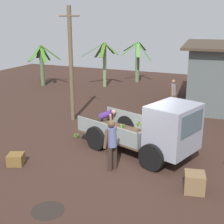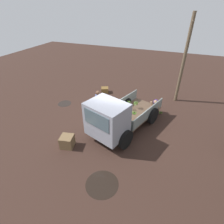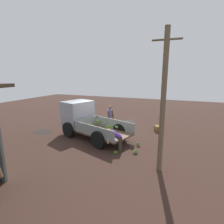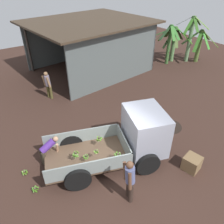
{
  "view_description": "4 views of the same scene",
  "coord_description": "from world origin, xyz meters",
  "px_view_note": "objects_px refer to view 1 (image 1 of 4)",
  "views": [
    {
      "loc": [
        3.42,
        -9.75,
        4.88
      ],
      "look_at": [
        -0.91,
        0.31,
        1.53
      ],
      "focal_mm": 50.0,
      "sensor_mm": 36.0,
      "label": 1
    },
    {
      "loc": [
        7.36,
        2.74,
        5.84
      ],
      "look_at": [
        0.6,
        0.09,
        1.18
      ],
      "focal_mm": 28.0,
      "sensor_mm": 36.0,
      "label": 2
    },
    {
      "loc": [
        -4.78,
        9.53,
        3.75
      ],
      "look_at": [
        -0.9,
        -0.05,
        1.53
      ],
      "focal_mm": 28.0,
      "sensor_mm": 36.0,
      "label": 3
    },
    {
      "loc": [
        -3.27,
        -4.5,
        6.46
      ],
      "look_at": [
        0.82,
        1.53,
        1.58
      ],
      "focal_mm": 35.0,
      "sensor_mm": 36.0,
      "label": 4
    }
  ],
  "objects_px": {
    "person_foreground_visitor": "(112,143)",
    "person_bystander_near_shed": "(173,93)",
    "cargo_truck": "(161,130)",
    "person_worker_loading": "(106,118)",
    "utility_pole": "(71,64)",
    "wooden_crate_1": "(194,182)",
    "banana_bunch_on_ground_2": "(106,128)",
    "banana_bunch_on_ground_0": "(76,135)",
    "banana_bunch_on_ground_1": "(85,128)",
    "wooden_crate_0": "(16,159)"
  },
  "relations": [
    {
      "from": "person_worker_loading",
      "to": "banana_bunch_on_ground_1",
      "type": "bearing_deg",
      "value": 177.63
    },
    {
      "from": "person_bystander_near_shed",
      "to": "banana_bunch_on_ground_0",
      "type": "xyz_separation_m",
      "value": [
        -2.77,
        -5.86,
        -0.8
      ]
    },
    {
      "from": "utility_pole",
      "to": "banana_bunch_on_ground_2",
      "type": "bearing_deg",
      "value": -18.2
    },
    {
      "from": "person_worker_loading",
      "to": "banana_bunch_on_ground_2",
      "type": "distance_m",
      "value": 0.71
    },
    {
      "from": "person_worker_loading",
      "to": "wooden_crate_0",
      "type": "distance_m",
      "value": 4.3
    },
    {
      "from": "utility_pole",
      "to": "person_worker_loading",
      "type": "xyz_separation_m",
      "value": [
        2.26,
        -1.06,
        -2.05
      ]
    },
    {
      "from": "person_worker_loading",
      "to": "banana_bunch_on_ground_2",
      "type": "bearing_deg",
      "value": 106.87
    },
    {
      "from": "banana_bunch_on_ground_2",
      "to": "utility_pole",
      "type": "bearing_deg",
      "value": 161.8
    },
    {
      "from": "person_foreground_visitor",
      "to": "cargo_truck",
      "type": "bearing_deg",
      "value": -111.22
    },
    {
      "from": "person_foreground_visitor",
      "to": "person_bystander_near_shed",
      "type": "xyz_separation_m",
      "value": [
        0.28,
        7.86,
        -0.03
      ]
    },
    {
      "from": "person_foreground_visitor",
      "to": "wooden_crate_0",
      "type": "relative_size",
      "value": 3.29
    },
    {
      "from": "cargo_truck",
      "to": "utility_pole",
      "type": "xyz_separation_m",
      "value": [
        -5.09,
        2.62,
        1.66
      ]
    },
    {
      "from": "cargo_truck",
      "to": "person_worker_loading",
      "type": "distance_m",
      "value": 3.25
    },
    {
      "from": "utility_pole",
      "to": "banana_bunch_on_ground_0",
      "type": "xyz_separation_m",
      "value": [
        1.34,
        -2.05,
        -2.62
      ]
    },
    {
      "from": "utility_pole",
      "to": "person_bystander_near_shed",
      "type": "relative_size",
      "value": 3.26
    },
    {
      "from": "cargo_truck",
      "to": "banana_bunch_on_ground_1",
      "type": "relative_size",
      "value": 20.37
    },
    {
      "from": "banana_bunch_on_ground_0",
      "to": "wooden_crate_0",
      "type": "distance_m",
      "value": 3.05
    },
    {
      "from": "utility_pole",
      "to": "person_bystander_near_shed",
      "type": "bearing_deg",
      "value": 42.84
    },
    {
      "from": "person_worker_loading",
      "to": "wooden_crate_0",
      "type": "bearing_deg",
      "value": -115.7
    },
    {
      "from": "cargo_truck",
      "to": "wooden_crate_0",
      "type": "relative_size",
      "value": 9.28
    },
    {
      "from": "person_worker_loading",
      "to": "banana_bunch_on_ground_2",
      "type": "xyz_separation_m",
      "value": [
        -0.14,
        0.37,
        -0.59
      ]
    },
    {
      "from": "person_bystander_near_shed",
      "to": "banana_bunch_on_ground_2",
      "type": "height_order",
      "value": "person_bystander_near_shed"
    },
    {
      "from": "person_bystander_near_shed",
      "to": "banana_bunch_on_ground_0",
      "type": "relative_size",
      "value": 6.67
    },
    {
      "from": "banana_bunch_on_ground_1",
      "to": "banana_bunch_on_ground_2",
      "type": "height_order",
      "value": "banana_bunch_on_ground_1"
    },
    {
      "from": "utility_pole",
      "to": "cargo_truck",
      "type": "bearing_deg",
      "value": -27.28
    },
    {
      "from": "cargo_truck",
      "to": "person_foreground_visitor",
      "type": "relative_size",
      "value": 2.82
    },
    {
      "from": "person_foreground_visitor",
      "to": "banana_bunch_on_ground_0",
      "type": "distance_m",
      "value": 3.3
    },
    {
      "from": "utility_pole",
      "to": "banana_bunch_on_ground_1",
      "type": "distance_m",
      "value": 3.12
    },
    {
      "from": "cargo_truck",
      "to": "utility_pole",
      "type": "relative_size",
      "value": 0.9
    },
    {
      "from": "banana_bunch_on_ground_1",
      "to": "wooden_crate_1",
      "type": "relative_size",
      "value": 0.41
    },
    {
      "from": "utility_pole",
      "to": "wooden_crate_1",
      "type": "xyz_separation_m",
      "value": [
        6.58,
        -4.38,
        -2.45
      ]
    },
    {
      "from": "wooden_crate_0",
      "to": "wooden_crate_1",
      "type": "relative_size",
      "value": 0.9
    },
    {
      "from": "person_bystander_near_shed",
      "to": "banana_bunch_on_ground_2",
      "type": "relative_size",
      "value": 7.09
    },
    {
      "from": "banana_bunch_on_ground_2",
      "to": "person_worker_loading",
      "type": "bearing_deg",
      "value": -69.46
    },
    {
      "from": "cargo_truck",
      "to": "wooden_crate_0",
      "type": "height_order",
      "value": "cargo_truck"
    },
    {
      "from": "banana_bunch_on_ground_1",
      "to": "person_worker_loading",
      "type": "bearing_deg",
      "value": 1.3
    },
    {
      "from": "banana_bunch_on_ground_2",
      "to": "wooden_crate_1",
      "type": "height_order",
      "value": "wooden_crate_1"
    },
    {
      "from": "banana_bunch_on_ground_2",
      "to": "person_bystander_near_shed",
      "type": "bearing_deg",
      "value": 66.21
    },
    {
      "from": "wooden_crate_0",
      "to": "banana_bunch_on_ground_0",
      "type": "bearing_deg",
      "value": 77.03
    },
    {
      "from": "person_foreground_visitor",
      "to": "person_bystander_near_shed",
      "type": "relative_size",
      "value": 1.03
    },
    {
      "from": "cargo_truck",
      "to": "utility_pole",
      "type": "distance_m",
      "value": 5.96
    },
    {
      "from": "person_bystander_near_shed",
      "to": "banana_bunch_on_ground_1",
      "type": "xyz_separation_m",
      "value": [
        -2.86,
        -4.9,
        -0.82
      ]
    },
    {
      "from": "person_bystander_near_shed",
      "to": "wooden_crate_1",
      "type": "relative_size",
      "value": 2.85
    },
    {
      "from": "utility_pole",
      "to": "person_worker_loading",
      "type": "distance_m",
      "value": 3.23
    },
    {
      "from": "banana_bunch_on_ground_0",
      "to": "wooden_crate_1",
      "type": "xyz_separation_m",
      "value": [
        5.24,
        -2.33,
        0.17
      ]
    },
    {
      "from": "person_foreground_visitor",
      "to": "person_worker_loading",
      "type": "xyz_separation_m",
      "value": [
        -1.57,
        2.99,
        -0.26
      ]
    },
    {
      "from": "wooden_crate_1",
      "to": "utility_pole",
      "type": "bearing_deg",
      "value": 146.38
    },
    {
      "from": "utility_pole",
      "to": "wooden_crate_1",
      "type": "bearing_deg",
      "value": -33.62
    },
    {
      "from": "person_bystander_near_shed",
      "to": "wooden_crate_0",
      "type": "height_order",
      "value": "person_bystander_near_shed"
    },
    {
      "from": "wooden_crate_0",
      "to": "person_worker_loading",
      "type": "bearing_deg",
      "value": 67.97
    }
  ]
}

